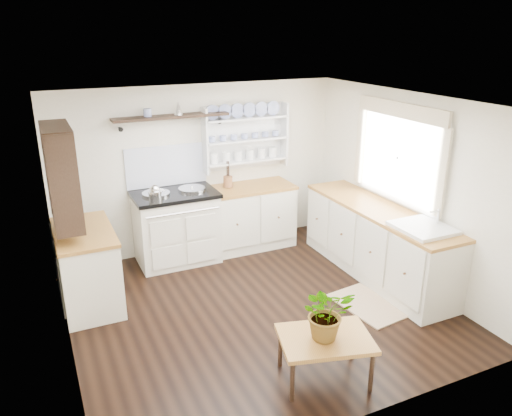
# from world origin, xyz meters

# --- Properties ---
(floor) EXTENTS (4.00, 3.80, 0.01)m
(floor) POSITION_xyz_m (0.00, 0.00, 0.00)
(floor) COLOR black
(floor) RESTS_ON ground
(wall_back) EXTENTS (4.00, 0.02, 2.30)m
(wall_back) POSITION_xyz_m (0.00, 1.90, 1.15)
(wall_back) COLOR silver
(wall_back) RESTS_ON ground
(wall_right) EXTENTS (0.02, 3.80, 2.30)m
(wall_right) POSITION_xyz_m (2.00, 0.00, 1.15)
(wall_right) COLOR silver
(wall_right) RESTS_ON ground
(wall_left) EXTENTS (0.02, 3.80, 2.30)m
(wall_left) POSITION_xyz_m (-2.00, 0.00, 1.15)
(wall_left) COLOR silver
(wall_left) RESTS_ON ground
(ceiling) EXTENTS (4.00, 3.80, 0.01)m
(ceiling) POSITION_xyz_m (0.00, 0.00, 2.30)
(ceiling) COLOR white
(ceiling) RESTS_ON wall_back
(window) EXTENTS (0.08, 1.55, 1.22)m
(window) POSITION_xyz_m (1.95, 0.15, 1.56)
(window) COLOR white
(window) RESTS_ON wall_right
(aga_cooker) EXTENTS (1.09, 0.75, 1.00)m
(aga_cooker) POSITION_xyz_m (-0.47, 1.57, 0.49)
(aga_cooker) COLOR silver
(aga_cooker) RESTS_ON floor
(back_cabinets) EXTENTS (1.27, 0.63, 0.90)m
(back_cabinets) POSITION_xyz_m (0.60, 1.60, 0.46)
(back_cabinets) COLOR silver
(back_cabinets) RESTS_ON floor
(right_cabinets) EXTENTS (0.62, 2.43, 0.90)m
(right_cabinets) POSITION_xyz_m (1.70, 0.10, 0.46)
(right_cabinets) COLOR silver
(right_cabinets) RESTS_ON floor
(belfast_sink) EXTENTS (0.55, 0.60, 0.45)m
(belfast_sink) POSITION_xyz_m (1.70, -0.65, 0.80)
(belfast_sink) COLOR white
(belfast_sink) RESTS_ON right_cabinets
(left_cabinets) EXTENTS (0.62, 1.13, 0.90)m
(left_cabinets) POSITION_xyz_m (-1.70, 0.90, 0.46)
(left_cabinets) COLOR silver
(left_cabinets) RESTS_ON floor
(plate_rack) EXTENTS (1.20, 0.22, 0.90)m
(plate_rack) POSITION_xyz_m (0.65, 1.86, 1.56)
(plate_rack) COLOR white
(plate_rack) RESTS_ON wall_back
(high_shelf) EXTENTS (1.50, 0.29, 0.16)m
(high_shelf) POSITION_xyz_m (-0.40, 1.78, 1.91)
(high_shelf) COLOR black
(high_shelf) RESTS_ON wall_back
(left_shelving) EXTENTS (0.28, 0.80, 1.05)m
(left_shelving) POSITION_xyz_m (-1.84, 0.90, 1.55)
(left_shelving) COLOR black
(left_shelving) RESTS_ON wall_left
(kettle) EXTENTS (0.17, 0.17, 0.21)m
(kettle) POSITION_xyz_m (-0.75, 1.45, 1.03)
(kettle) COLOR silver
(kettle) RESTS_ON aga_cooker
(utensil_crock) EXTENTS (0.13, 0.13, 0.15)m
(utensil_crock) POSITION_xyz_m (0.33, 1.68, 0.98)
(utensil_crock) COLOR brown
(utensil_crock) RESTS_ON back_cabinets
(center_table) EXTENTS (0.92, 0.76, 0.43)m
(center_table) POSITION_xyz_m (0.02, -1.36, 0.39)
(center_table) COLOR brown
(center_table) RESTS_ON floor
(potted_plant) EXTENTS (0.52, 0.47, 0.49)m
(potted_plant) POSITION_xyz_m (0.02, -1.36, 0.68)
(potted_plant) COLOR #3F7233
(potted_plant) RESTS_ON center_table
(floor_rug) EXTENTS (0.65, 0.91, 0.02)m
(floor_rug) POSITION_xyz_m (1.16, -0.50, 0.01)
(floor_rug) COLOR #8A7150
(floor_rug) RESTS_ON floor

